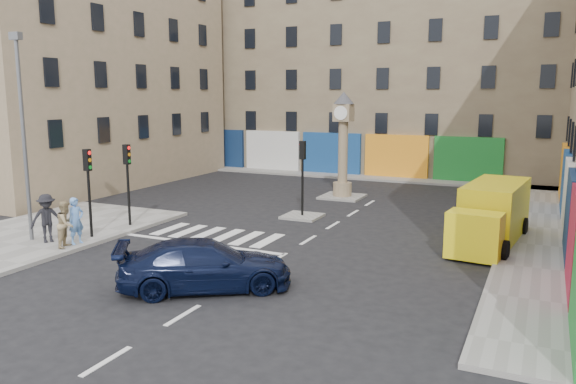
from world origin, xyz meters
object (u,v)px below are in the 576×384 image
Objects in this scene: traffic_light_left_near at (88,179)px; pedestrian_blue at (76,221)px; clock_pillar at (343,138)px; pedestrian_dark at (47,218)px; lamp_post at (23,127)px; yellow_van at (492,214)px; traffic_light_left_far at (127,172)px; traffic_light_island at (303,166)px; navy_sedan at (205,265)px; pedestrian_tan at (66,224)px.

pedestrian_blue is at bearing -74.69° from traffic_light_left_near.
pedestrian_dark is (-7.26, -15.20, -2.41)m from clock_pillar.
lamp_post reaches higher than yellow_van.
clock_pillar reaches higher than pedestrian_dark.
traffic_light_island is at bearing 40.60° from traffic_light_left_far.
traffic_light_left_far is at bearing -139.40° from traffic_light_island.
traffic_light_left_far reaches higher than pedestrian_dark.
traffic_light_left_far is 15.93m from yellow_van.
navy_sedan is 2.95× the size of pedestrian_tan.
yellow_van is 3.64× the size of pedestrian_blue.
pedestrian_blue is at bearing -124.00° from traffic_light_island.
pedestrian_dark reaches higher than navy_sedan.
traffic_light_left_far is 4.19m from pedestrian_dark.
traffic_light_island is at bearing -52.95° from pedestrian_tan.
clock_pillar is 3.09× the size of pedestrian_dark.
yellow_van reaches higher than pedestrian_tan.
clock_pillar is at bearing -12.71° from pedestrian_blue.
pedestrian_tan reaches higher than navy_sedan.
traffic_light_left_near is 0.54× the size of yellow_van.
traffic_light_island is 0.68× the size of navy_sedan.
traffic_light_island is 9.18m from yellow_van.
pedestrian_blue is 1.29m from pedestrian_dark.
traffic_light_left_far is 0.54× the size of yellow_van.
clock_pillar is at bearing 5.83° from pedestrian_dark.
pedestrian_tan is at bearing -85.72° from traffic_light_left_far.
clock_pillar is 17.01m from pedestrian_dark.
pedestrian_blue is at bearing -111.95° from clock_pillar.
lamp_post reaches higher than pedestrian_blue.
navy_sedan is (1.37, -16.89, -2.76)m from clock_pillar.
lamp_post is 1.21× the size of yellow_van.
clock_pillar reaches higher than traffic_light_left_near.
lamp_post is at bearing 121.24° from pedestrian_dark.
pedestrian_blue is (2.20, 0.30, -3.70)m from lamp_post.
lamp_post reaches higher than pedestrian_dark.
traffic_light_left_near is 3.21m from lamp_post.
lamp_post is 4.41× the size of pedestrian_blue.
pedestrian_blue is at bearing -44.95° from pedestrian_dark.
pedestrian_dark is at bearing 44.38° from navy_sedan.
navy_sedan is (7.67, -5.49, -1.84)m from traffic_light_left_far.
lamp_post reaches higher than navy_sedan.
clock_pillar is at bearing 65.45° from traffic_light_left_near.
clock_pillar is (6.30, 13.80, 0.93)m from traffic_light_left_near.
lamp_post reaches higher than pedestrian_tan.
traffic_light_left_near is at bearing 33.51° from navy_sedan.
clock_pillar is 16.24m from pedestrian_blue.
traffic_light_left_near is 0.45× the size of lamp_post.
pedestrian_dark is (-0.96, -1.40, -1.48)m from traffic_light_left_near.
clock_pillar reaches higher than traffic_light_island.
traffic_light_left_far is at bearing -158.39° from yellow_van.
traffic_light_island is at bearing 51.07° from traffic_light_left_near.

